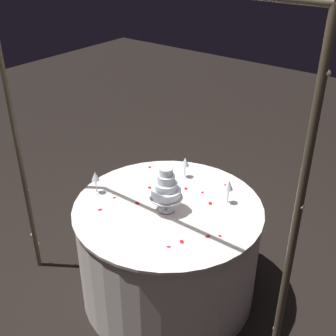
{
  "coord_description": "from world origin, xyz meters",
  "views": [
    {
      "loc": [
        -1.48,
        1.93,
        2.44
      ],
      "look_at": [
        0.0,
        0.0,
        1.07
      ],
      "focal_mm": 46.41,
      "sensor_mm": 36.0,
      "label": 1
    }
  ],
  "objects_px": {
    "wine_glass_1": "(229,186)",
    "wine_glass_2": "(95,177)",
    "main_table": "(168,250)",
    "wine_glass_0": "(185,163)",
    "decorative_arch": "(120,136)",
    "tiered_cake": "(166,189)"
  },
  "relations": [
    {
      "from": "wine_glass_1",
      "to": "wine_glass_2",
      "type": "height_order",
      "value": "wine_glass_1"
    },
    {
      "from": "main_table",
      "to": "wine_glass_0",
      "type": "bearing_deg",
      "value": -70.43
    },
    {
      "from": "decorative_arch",
      "to": "wine_glass_0",
      "type": "xyz_separation_m",
      "value": [
        0.14,
        -0.81,
        -0.56
      ]
    },
    {
      "from": "decorative_arch",
      "to": "wine_glass_2",
      "type": "relative_size",
      "value": 13.23
    },
    {
      "from": "main_table",
      "to": "tiered_cake",
      "type": "bearing_deg",
      "value": 112.62
    },
    {
      "from": "main_table",
      "to": "wine_glass_1",
      "type": "distance_m",
      "value": 0.66
    },
    {
      "from": "wine_glass_0",
      "to": "wine_glass_2",
      "type": "distance_m",
      "value": 0.67
    },
    {
      "from": "decorative_arch",
      "to": "main_table",
      "type": "distance_m",
      "value": 1.14
    },
    {
      "from": "tiered_cake",
      "to": "wine_glass_2",
      "type": "bearing_deg",
      "value": 13.67
    },
    {
      "from": "decorative_arch",
      "to": "wine_glass_0",
      "type": "height_order",
      "value": "decorative_arch"
    },
    {
      "from": "main_table",
      "to": "tiered_cake",
      "type": "height_order",
      "value": "tiered_cake"
    },
    {
      "from": "tiered_cake",
      "to": "wine_glass_2",
      "type": "height_order",
      "value": "tiered_cake"
    },
    {
      "from": "main_table",
      "to": "tiered_cake",
      "type": "xyz_separation_m",
      "value": [
        -0.02,
        0.04,
        0.55
      ]
    },
    {
      "from": "tiered_cake",
      "to": "wine_glass_0",
      "type": "relative_size",
      "value": 1.97
    },
    {
      "from": "wine_glass_1",
      "to": "wine_glass_2",
      "type": "relative_size",
      "value": 1.06
    },
    {
      "from": "decorative_arch",
      "to": "wine_glass_2",
      "type": "distance_m",
      "value": 0.79
    },
    {
      "from": "decorative_arch",
      "to": "wine_glass_1",
      "type": "height_order",
      "value": "decorative_arch"
    },
    {
      "from": "wine_glass_0",
      "to": "wine_glass_2",
      "type": "height_order",
      "value": "wine_glass_2"
    },
    {
      "from": "main_table",
      "to": "wine_glass_2",
      "type": "distance_m",
      "value": 0.74
    },
    {
      "from": "decorative_arch",
      "to": "wine_glass_0",
      "type": "distance_m",
      "value": 0.99
    },
    {
      "from": "wine_glass_0",
      "to": "wine_glass_2",
      "type": "relative_size",
      "value": 0.97
    },
    {
      "from": "main_table",
      "to": "tiered_cake",
      "type": "relative_size",
      "value": 4.01
    }
  ]
}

